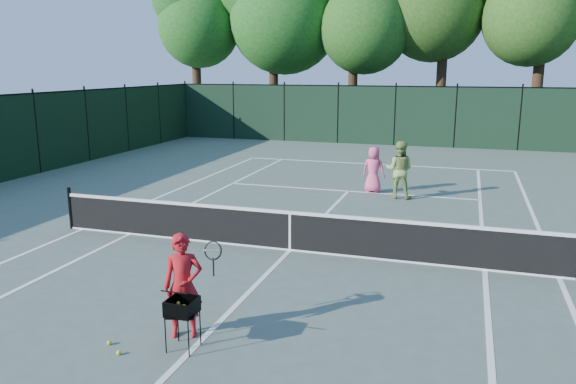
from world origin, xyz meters
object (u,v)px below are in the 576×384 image
(coach, at_px, (183,285))
(loose_ball_midcourt, at_px, (119,353))
(player_green, at_px, (399,170))
(player_pink, at_px, (374,170))
(loose_ball_near_cart, at_px, (109,343))
(ball_hopper, at_px, (182,307))

(coach, height_order, loose_ball_midcourt, coach)
(coach, relative_size, player_green, 0.90)
(player_pink, xyz_separation_m, player_green, (0.88, -0.55, 0.14))
(player_green, distance_m, loose_ball_near_cart, 11.29)
(loose_ball_near_cart, bearing_deg, player_pink, 79.95)
(player_green, xyz_separation_m, loose_ball_near_cart, (-2.91, -10.88, -0.86))
(coach, relative_size, loose_ball_midcourt, 23.59)
(coach, height_order, loose_ball_near_cart, coach)
(coach, bearing_deg, player_pink, 59.95)
(player_pink, bearing_deg, loose_ball_midcourt, 88.77)
(loose_ball_near_cart, distance_m, loose_ball_midcourt, 0.37)
(player_green, bearing_deg, loose_ball_midcourt, 78.80)
(loose_ball_near_cart, bearing_deg, loose_ball_midcourt, -34.76)
(coach, height_order, ball_hopper, coach)
(player_pink, relative_size, player_green, 0.84)
(coach, height_order, player_green, player_green)
(loose_ball_near_cart, bearing_deg, coach, 34.13)
(player_pink, bearing_deg, player_green, 155.05)
(loose_ball_near_cart, bearing_deg, ball_hopper, 11.93)
(player_pink, distance_m, player_green, 1.05)
(loose_ball_near_cart, xyz_separation_m, loose_ball_midcourt, (0.31, -0.21, 0.00))
(ball_hopper, relative_size, loose_ball_midcourt, 11.40)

